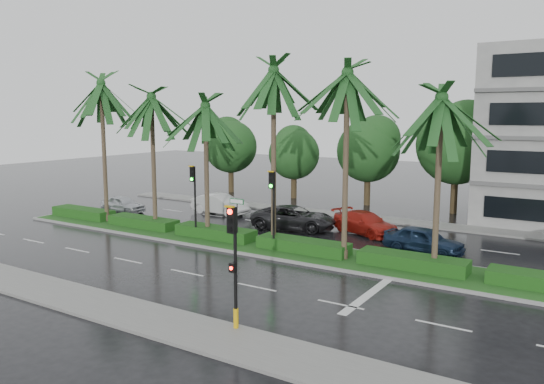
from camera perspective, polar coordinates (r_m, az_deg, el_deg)
The scene contains 17 objects.
ground at distance 29.61m, azimuth -2.72°, elevation -6.27°, with size 120.00×120.00×0.00m, color black.
near_sidewalk at distance 22.37m, azimuth -18.11°, elevation -11.43°, with size 40.00×2.40×0.12m, color slate.
far_sidewalk at distance 39.80m, azimuth 7.19°, elevation -2.44°, with size 40.00×2.00×0.12m, color slate.
median at distance 30.39m, azimuth -1.64°, elevation -5.73°, with size 36.00×4.00×0.15m.
hedge at distance 30.31m, azimuth -1.65°, elevation -5.05°, with size 35.20×1.40×0.60m.
lane_markings at distance 27.69m, azimuth 1.97°, elevation -7.30°, with size 34.00×13.06×0.01m.
palm_row at distance 30.22m, azimuth -3.70°, elevation 9.86°, with size 26.30×4.20×10.50m.
signal_near at distance 18.22m, azimuth -4.13°, elevation -7.51°, with size 0.34×0.45×4.36m.
signal_median_left at distance 31.66m, azimuth -8.41°, elevation 0.14°, with size 0.34×0.42×4.36m.
signal_median_right at distance 28.43m, azimuth 0.06°, elevation -0.70°, with size 0.34×0.42×4.36m.
street_sign at distance 30.10m, azimuth -3.79°, elevation -1.90°, with size 0.95×0.09×2.60m.
bg_trees at distance 43.71m, azimuth 12.46°, elevation 4.87°, with size 33.23×5.93×8.57m.
car_silver at distance 42.27m, azimuth -15.74°, elevation -1.27°, with size 3.72×1.50×1.27m, color silver.
car_white at distance 40.19m, azimuth -5.59°, elevation -1.30°, with size 4.61×1.61×1.52m, color silver.
car_darkgrey at distance 34.76m, azimuth 2.36°, elevation -2.78°, with size 5.50×2.54×1.53m, color #242427.
car_red at distance 33.90m, azimuth 10.00°, elevation -3.31°, with size 4.79×1.95×1.39m, color #A21A11.
car_blue at distance 29.88m, azimuth 15.99°, elevation -5.01°, with size 4.32×1.74×1.47m, color #162743.
Camera 1 is at (16.38, -23.51, 7.48)m, focal length 35.00 mm.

